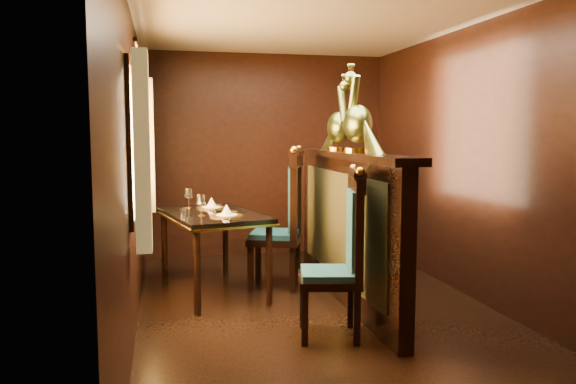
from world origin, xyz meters
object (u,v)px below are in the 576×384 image
at_px(dining_table, 212,220).
at_px(chair_right, 288,214).
at_px(chair_left, 345,249).
at_px(peacock_left, 358,107).
at_px(peacock_right, 339,113).

xyz_separation_m(dining_table, chair_right, (0.74, 0.04, 0.03)).
height_order(dining_table, chair_left, chair_left).
height_order(dining_table, chair_right, chair_right).
bearing_deg(chair_right, chair_left, -65.21).
relative_size(dining_table, peacock_left, 1.92).
bearing_deg(peacock_left, chair_left, -116.73).
distance_m(chair_left, chair_right, 1.43).
xyz_separation_m(dining_table, peacock_left, (1.15, -0.81, 1.03)).
bearing_deg(dining_table, chair_right, -9.52).
bearing_deg(peacock_right, dining_table, 165.54).
bearing_deg(peacock_right, peacock_left, -90.00).
height_order(dining_table, peacock_right, peacock_right).
distance_m(chair_left, peacock_left, 1.25).
xyz_separation_m(dining_table, peacock_right, (1.15, -0.30, 1.00)).
distance_m(chair_left, peacock_right, 1.53).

